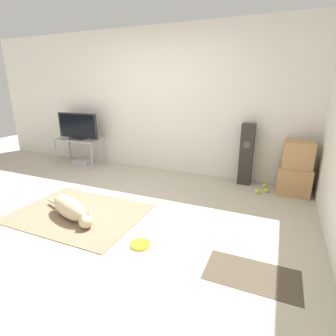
# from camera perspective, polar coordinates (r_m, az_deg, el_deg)

# --- Properties ---
(ground_plane) EXTENTS (12.00, 12.00, 0.00)m
(ground_plane) POSITION_cam_1_polar(r_m,az_deg,el_deg) (3.47, -15.20, -9.91)
(ground_plane) COLOR #BCB29E
(wall_back) EXTENTS (8.00, 0.06, 2.55)m
(wall_back) POSITION_cam_1_polar(r_m,az_deg,el_deg) (4.90, -0.80, 14.15)
(wall_back) COLOR silver
(wall_back) RESTS_ON ground_plane
(area_rug) EXTENTS (1.61, 1.20, 0.01)m
(area_rug) POSITION_cam_1_polar(r_m,az_deg,el_deg) (3.58, -18.78, -9.26)
(area_rug) COLOR #847056
(area_rug) RESTS_ON ground_plane
(dog) EXTENTS (0.97, 0.44, 0.26)m
(dog) POSITION_cam_1_polar(r_m,az_deg,el_deg) (3.43, -20.50, -8.29)
(dog) COLOR beige
(dog) RESTS_ON area_rug
(frisbee) EXTENTS (0.21, 0.21, 0.03)m
(frisbee) POSITION_cam_1_polar(r_m,az_deg,el_deg) (2.80, -6.05, -16.18)
(frisbee) COLOR yellow
(frisbee) RESTS_ON ground_plane
(cardboard_box_lower) EXTENTS (0.46, 0.42, 0.41)m
(cardboard_box_lower) POSITION_cam_1_polar(r_m,az_deg,el_deg) (4.36, 25.69, -2.38)
(cardboard_box_lower) COLOR tan
(cardboard_box_lower) RESTS_ON ground_plane
(cardboard_box_upper) EXTENTS (0.41, 0.37, 0.38)m
(cardboard_box_upper) POSITION_cam_1_polar(r_m,az_deg,el_deg) (4.25, 26.48, 2.66)
(cardboard_box_upper) COLOR tan
(cardboard_box_upper) RESTS_ON cardboard_box_lower
(floor_speaker) EXTENTS (0.21, 0.21, 1.00)m
(floor_speaker) POSITION_cam_1_polar(r_m,az_deg,el_deg) (4.44, 16.71, 2.90)
(floor_speaker) COLOR #2D2823
(floor_speaker) RESTS_ON ground_plane
(tv_stand) EXTENTS (0.99, 0.46, 0.52)m
(tv_stand) POSITION_cam_1_polar(r_m,az_deg,el_deg) (5.70, -18.80, 5.35)
(tv_stand) COLOR #A8A8AD
(tv_stand) RESTS_ON ground_plane
(tv) EXTENTS (0.94, 0.20, 0.52)m
(tv) POSITION_cam_1_polar(r_m,az_deg,el_deg) (5.65, -19.10, 8.54)
(tv) COLOR #232326
(tv) RESTS_ON tv_stand
(tennis_ball_by_boxes) EXTENTS (0.07, 0.07, 0.07)m
(tennis_ball_by_boxes) POSITION_cam_1_polar(r_m,az_deg,el_deg) (4.47, 20.27, -3.63)
(tennis_ball_by_boxes) COLOR #C6E033
(tennis_ball_by_boxes) RESTS_ON ground_plane
(tennis_ball_near_speaker) EXTENTS (0.07, 0.07, 0.07)m
(tennis_ball_near_speaker) POSITION_cam_1_polar(r_m,az_deg,el_deg) (4.20, 18.90, -4.81)
(tennis_ball_near_speaker) COLOR #C6E033
(tennis_ball_near_speaker) RESTS_ON ground_plane
(tennis_ball_loose_on_carpet) EXTENTS (0.07, 0.07, 0.07)m
(tennis_ball_loose_on_carpet) POSITION_cam_1_polar(r_m,az_deg,el_deg) (4.29, 20.56, -4.53)
(tennis_ball_loose_on_carpet) COLOR #C6E033
(tennis_ball_loose_on_carpet) RESTS_ON ground_plane
(game_console) EXTENTS (0.36, 0.25, 0.08)m
(game_console) POSITION_cam_1_polar(r_m,az_deg,el_deg) (5.76, -17.97, 1.31)
(game_console) COLOR #B7B7BC
(game_console) RESTS_ON ground_plane
(door_mat) EXTENTS (0.80, 0.44, 0.01)m
(door_mat) POSITION_cam_1_polar(r_m,az_deg,el_deg) (2.54, 17.78, -21.25)
(door_mat) COLOR #4C4233
(door_mat) RESTS_ON ground_plane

